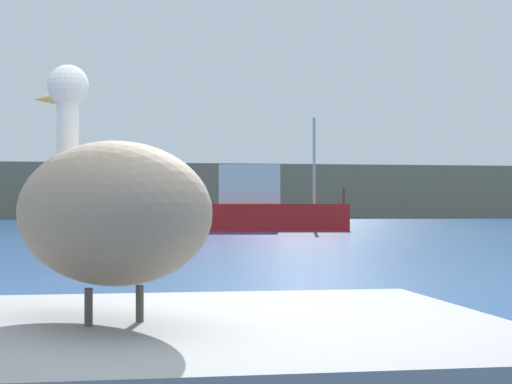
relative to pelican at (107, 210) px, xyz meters
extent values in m
cube|color=#7F755B|center=(0.57, 82.07, 1.57)|extent=(140.00, 13.97, 5.19)
ellipsoid|color=gray|center=(0.00, -0.01, -0.01)|extent=(1.02, 1.28, 0.54)
cylinder|color=white|center=(-0.17, 0.35, 0.27)|extent=(0.09, 0.09, 0.39)
sphere|color=white|center=(-0.17, 0.35, 0.52)|extent=(0.17, 0.17, 0.17)
cone|color=gold|center=(-0.27, 0.57, 0.49)|extent=(0.19, 0.32, 0.09)
cylinder|color=#4C4742|center=(-0.06, -0.11, -0.35)|extent=(0.03, 0.03, 0.14)
cylinder|color=#4C4742|center=(0.12, -0.02, -0.35)|extent=(0.03, 0.03, 0.14)
cube|color=red|center=(6.38, 33.04, -0.44)|extent=(7.52, 3.26, 1.17)
cube|color=silver|center=(5.71, 33.15, 1.01)|extent=(2.87, 1.93, 1.72)
cylinder|color=#B2B2B2|center=(8.54, 32.71, 2.06)|extent=(0.12, 0.12, 3.82)
cylinder|color=#3F382D|center=(9.83, 32.50, 0.50)|extent=(0.10, 0.10, 0.70)
camera|label=1|loc=(0.05, -3.16, 0.01)|focal=58.38mm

